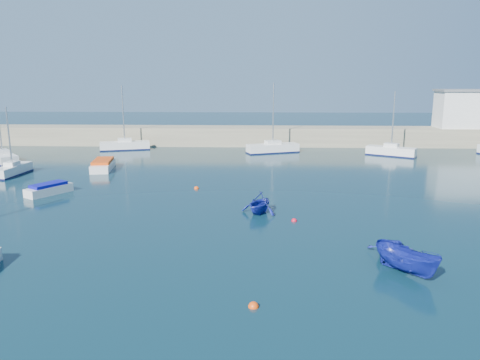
{
  "coord_description": "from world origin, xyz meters",
  "views": [
    {
      "loc": [
        -0.02,
        -20.55,
        9.52
      ],
      "look_at": [
        -1.39,
        15.37,
        1.6
      ],
      "focal_mm": 35.0,
      "sensor_mm": 36.0,
      "label": 1
    }
  ],
  "objects_px": {
    "sailboat_5": "(125,145)",
    "dinghy_left": "(259,203)",
    "sailboat_6": "(273,148)",
    "motorboat_1": "(49,189)",
    "sailboat_3": "(13,170)",
    "sailboat_7": "(391,151)",
    "motorboat_2": "(103,165)",
    "harbor_office": "(474,110)",
    "dinghy_right": "(407,261)",
    "dinghy_center": "(393,253)",
    "sailboat_4": "(3,157)"
  },
  "relations": [
    {
      "from": "motorboat_2",
      "to": "dinghy_center",
      "type": "distance_m",
      "value": 33.65
    },
    {
      "from": "sailboat_3",
      "to": "dinghy_left",
      "type": "relative_size",
      "value": 2.28
    },
    {
      "from": "sailboat_6",
      "to": "dinghy_right",
      "type": "xyz_separation_m",
      "value": [
        5.45,
        -37.94,
        0.09
      ]
    },
    {
      "from": "sailboat_3",
      "to": "sailboat_6",
      "type": "bearing_deg",
      "value": 34.26
    },
    {
      "from": "motorboat_1",
      "to": "dinghy_left",
      "type": "height_order",
      "value": "dinghy_left"
    },
    {
      "from": "harbor_office",
      "to": "dinghy_left",
      "type": "height_order",
      "value": "harbor_office"
    },
    {
      "from": "sailboat_5",
      "to": "dinghy_left",
      "type": "distance_m",
      "value": 34.37
    },
    {
      "from": "harbor_office",
      "to": "motorboat_1",
      "type": "bearing_deg",
      "value": -148.13
    },
    {
      "from": "sailboat_7",
      "to": "sailboat_4",
      "type": "bearing_deg",
      "value": 127.64
    },
    {
      "from": "harbor_office",
      "to": "sailboat_3",
      "type": "relative_size",
      "value": 1.48
    },
    {
      "from": "harbor_office",
      "to": "motorboat_2",
      "type": "bearing_deg",
      "value": -157.96
    },
    {
      "from": "sailboat_3",
      "to": "sailboat_7",
      "type": "height_order",
      "value": "sailboat_7"
    },
    {
      "from": "sailboat_7",
      "to": "dinghy_center",
      "type": "relative_size",
      "value": 2.2
    },
    {
      "from": "sailboat_4",
      "to": "motorboat_1",
      "type": "bearing_deg",
      "value": -92.48
    },
    {
      "from": "dinghy_center",
      "to": "motorboat_2",
      "type": "bearing_deg",
      "value": 144.26
    },
    {
      "from": "sailboat_4",
      "to": "sailboat_6",
      "type": "relative_size",
      "value": 0.96
    },
    {
      "from": "sailboat_6",
      "to": "dinghy_center",
      "type": "distance_m",
      "value": 36.43
    },
    {
      "from": "sailboat_6",
      "to": "dinghy_center",
      "type": "height_order",
      "value": "sailboat_6"
    },
    {
      "from": "sailboat_3",
      "to": "dinghy_center",
      "type": "distance_m",
      "value": 37.82
    },
    {
      "from": "sailboat_6",
      "to": "sailboat_7",
      "type": "bearing_deg",
      "value": -118.54
    },
    {
      "from": "motorboat_1",
      "to": "motorboat_2",
      "type": "relative_size",
      "value": 0.72
    },
    {
      "from": "sailboat_4",
      "to": "dinghy_left",
      "type": "distance_m",
      "value": 35.38
    },
    {
      "from": "sailboat_5",
      "to": "dinghy_left",
      "type": "height_order",
      "value": "sailboat_5"
    },
    {
      "from": "harbor_office",
      "to": "sailboat_3",
      "type": "distance_m",
      "value": 58.78
    },
    {
      "from": "sailboat_7",
      "to": "dinghy_right",
      "type": "relative_size",
      "value": 2.14
    },
    {
      "from": "sailboat_6",
      "to": "motorboat_1",
      "type": "bearing_deg",
      "value": 118.66
    },
    {
      "from": "sailboat_3",
      "to": "motorboat_1",
      "type": "height_order",
      "value": "sailboat_3"
    },
    {
      "from": "sailboat_5",
      "to": "dinghy_center",
      "type": "relative_size",
      "value": 2.37
    },
    {
      "from": "motorboat_1",
      "to": "harbor_office",
      "type": "bearing_deg",
      "value": 64.02
    },
    {
      "from": "sailboat_3",
      "to": "sailboat_7",
      "type": "relative_size",
      "value": 0.85
    },
    {
      "from": "sailboat_3",
      "to": "motorboat_2",
      "type": "height_order",
      "value": "sailboat_3"
    },
    {
      "from": "dinghy_left",
      "to": "sailboat_5",
      "type": "bearing_deg",
      "value": 146.24
    },
    {
      "from": "sailboat_3",
      "to": "motorboat_1",
      "type": "xyz_separation_m",
      "value": [
        6.98,
        -7.47,
        -0.11
      ]
    },
    {
      "from": "sailboat_3",
      "to": "dinghy_center",
      "type": "height_order",
      "value": "sailboat_3"
    },
    {
      "from": "harbor_office",
      "to": "sailboat_5",
      "type": "xyz_separation_m",
      "value": [
        -47.82,
        -5.08,
        -4.48
      ]
    },
    {
      "from": "sailboat_4",
      "to": "dinghy_left",
      "type": "xyz_separation_m",
      "value": [
        29.41,
        -19.68,
        0.22
      ]
    },
    {
      "from": "motorboat_1",
      "to": "dinghy_center",
      "type": "xyz_separation_m",
      "value": [
        24.58,
        -13.35,
        -0.07
      ]
    },
    {
      "from": "harbor_office",
      "to": "dinghy_left",
      "type": "bearing_deg",
      "value": -130.97
    },
    {
      "from": "sailboat_6",
      "to": "sailboat_7",
      "type": "xyz_separation_m",
      "value": [
        14.56,
        -1.93,
        -0.01
      ]
    },
    {
      "from": "sailboat_6",
      "to": "motorboat_2",
      "type": "bearing_deg",
      "value": 102.37
    },
    {
      "from": "sailboat_7",
      "to": "harbor_office",
      "type": "bearing_deg",
      "value": -27.22
    },
    {
      "from": "harbor_office",
      "to": "sailboat_7",
      "type": "height_order",
      "value": "sailboat_7"
    },
    {
      "from": "sailboat_6",
      "to": "motorboat_1",
      "type": "relative_size",
      "value": 2.25
    },
    {
      "from": "harbor_office",
      "to": "sailboat_3",
      "type": "bearing_deg",
      "value": -157.99
    },
    {
      "from": "dinghy_center",
      "to": "motorboat_1",
      "type": "bearing_deg",
      "value": 161.37
    },
    {
      "from": "sailboat_4",
      "to": "dinghy_left",
      "type": "relative_size",
      "value": 2.87
    },
    {
      "from": "dinghy_right",
      "to": "sailboat_3",
      "type": "bearing_deg",
      "value": 108.5
    },
    {
      "from": "dinghy_right",
      "to": "sailboat_6",
      "type": "bearing_deg",
      "value": 62.3
    },
    {
      "from": "dinghy_left",
      "to": "dinghy_right",
      "type": "relative_size",
      "value": 0.8
    },
    {
      "from": "sailboat_4",
      "to": "dinghy_right",
      "type": "height_order",
      "value": "sailboat_4"
    }
  ]
}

